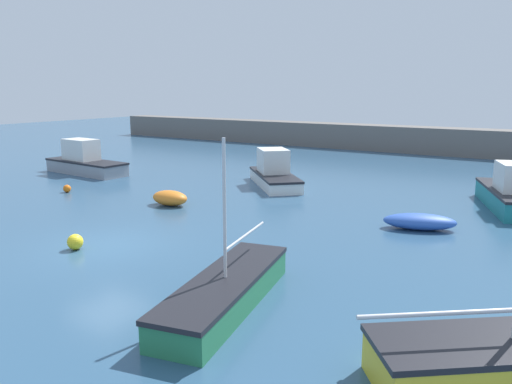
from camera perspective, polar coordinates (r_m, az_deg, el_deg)
The scene contains 10 objects.
ground_plane at distance 18.16m, azimuth -16.68°, elevation -6.18°, with size 120.00×120.00×0.20m, color #2D5170.
harbor_breakwater at distance 45.01m, azimuth 15.40°, elevation 5.93°, with size 61.66×2.49×2.18m, color #66605B.
rowboat_blue_near at distance 20.26m, azimuth 18.20°, elevation -3.23°, with size 2.96×2.02×0.61m.
fishing_dinghy_green at distance 23.50m, azimuth -9.82°, elevation -0.67°, with size 1.88×1.22×0.70m.
sailboat_short_mast at distance 12.64m, azimuth -3.49°, elevation -11.26°, with size 2.60×5.76×4.22m.
motorboat_with_cabin at distance 33.71m, azimuth -18.99°, elevation 3.30°, with size 6.25×2.27×2.17m.
cabin_cruiser_white at distance 27.93m, azimuth 2.08°, elevation 2.21°, with size 5.16×5.28×2.02m.
sailboat_tall_mast at distance 10.69m, azimuth 27.16°, elevation -16.60°, with size 5.11×4.54×7.07m.
mooring_buoy_yellow at distance 17.96m, azimuth -19.96°, elevation -5.38°, with size 0.53×0.53×0.53m, color yellow.
mooring_buoy_orange at distance 27.89m, azimuth -20.78°, elevation 0.37°, with size 0.40×0.40×0.40m, color orange.
Camera 1 is at (13.28, -11.13, 5.34)m, focal length 35.00 mm.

